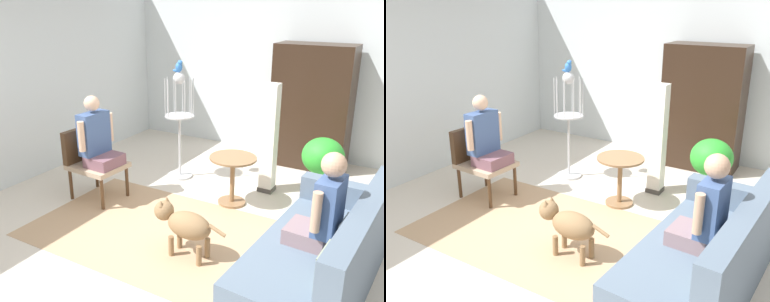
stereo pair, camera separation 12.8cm
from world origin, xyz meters
TOP-DOWN VIEW (x-y plane):
  - ground_plane at (0.00, 0.00)m, footprint 7.62×7.62m
  - back_wall at (0.00, 3.24)m, footprint 6.28×0.12m
  - left_wall at (-2.90, 0.30)m, footprint 0.12×6.95m
  - area_rug at (-0.18, -0.06)m, footprint 3.20×1.82m
  - couch at (1.42, -0.09)m, footprint 1.03×2.03m
  - armchair at (-1.66, 0.28)m, footprint 0.67×0.58m
  - person_on_couch at (1.38, -0.12)m, footprint 0.45×0.51m
  - person_on_armchair at (-1.51, 0.28)m, footprint 0.43×0.57m
  - round_end_table at (0.02, 1.00)m, footprint 0.58×0.58m
  - dog at (0.11, -0.30)m, footprint 0.81×0.29m
  - bird_cage_stand at (-1.01, 1.41)m, footprint 0.41×0.41m
  - parrot at (-1.01, 1.41)m, footprint 0.17×0.10m
  - potted_plant at (0.96, 1.59)m, footprint 0.51×0.51m
  - column_lamp at (0.26, 1.58)m, footprint 0.20×0.20m
  - armoire_cabinet at (0.45, 2.83)m, footprint 1.14×0.56m

SIDE VIEW (x-z plane):
  - ground_plane at x=0.00m, z-range 0.00..0.00m
  - area_rug at x=-0.18m, z-range 0.00..0.01m
  - couch at x=1.42m, z-range -0.14..0.76m
  - dog at x=0.11m, z-range 0.07..0.63m
  - round_end_table at x=0.02m, z-range 0.10..0.72m
  - armchair at x=-1.66m, z-range 0.08..0.98m
  - potted_plant at x=0.96m, z-range 0.14..0.99m
  - column_lamp at x=0.26m, z-range -0.01..1.45m
  - person_on_couch at x=1.38m, z-range 0.34..1.20m
  - bird_cage_stand at x=-1.01m, z-range 0.05..1.57m
  - person_on_armchair at x=-1.51m, z-range 0.38..1.26m
  - armoire_cabinet at x=0.45m, z-range 0.00..1.85m
  - back_wall at x=0.00m, z-range 0.00..2.72m
  - left_wall at x=-2.90m, z-range 0.00..2.72m
  - parrot at x=-1.01m, z-range 1.51..1.68m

